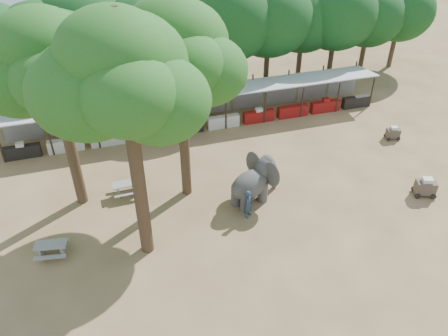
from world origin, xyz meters
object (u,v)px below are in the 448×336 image
object	(u,v)px
yard_tree_center	(120,78)
picnic_table_near	(51,248)
yard_tree_left	(48,66)
cart_back	(393,133)
yard_tree_back	(175,53)
picnic_table_far	(127,187)
elephant	(255,181)
cart_front	(425,187)
handler	(249,204)

from	to	relation	value
yard_tree_center	picnic_table_near	distance (m)	9.81
yard_tree_left	cart_back	bearing A→B (deg)	1.37
yard_tree_back	picnic_table_far	xyz separation A→B (m)	(-3.28, 0.67, -8.02)
yard_tree_center	picnic_table_near	xyz separation A→B (m)	(-4.46, 0.77, -8.70)
elephant	cart_front	bearing A→B (deg)	-38.49
yard_tree_back	yard_tree_left	bearing A→B (deg)	170.54
picnic_table_far	handler	bearing A→B (deg)	-34.27
elephant	handler	size ratio (longest dim) A/B	2.06
yard_tree_left	yard_tree_center	size ratio (longest dim) A/B	0.92
yard_tree_center	picnic_table_far	world-z (taller)	yard_tree_center
handler	picnic_table_far	xyz separation A→B (m)	(-6.16, 4.00, -0.35)
yard_tree_left	yard_tree_back	world-z (taller)	yard_tree_back
handler	cart_front	world-z (taller)	handler
yard_tree_left	elephant	xyz separation A→B (m)	(9.73, -3.04, -6.86)
picnic_table_far	cart_front	xyz separation A→B (m)	(16.73, -5.28, 0.07)
picnic_table_near	yard_tree_center	bearing A→B (deg)	-0.77
picnic_table_far	cart_front	bearing A→B (deg)	-18.78
yard_tree_left	yard_tree_back	size ratio (longest dim) A/B	0.97
yard_tree_left	picnic_table_far	distance (m)	8.15
elephant	picnic_table_near	world-z (taller)	elephant
elephant	yard_tree_back	bearing A→B (deg)	127.60
elephant	picnic_table_far	distance (m)	7.56
picnic_table_far	elephant	bearing A→B (deg)	-22.39
yard_tree_left	yard_tree_back	bearing A→B (deg)	-9.46
yard_tree_left	picnic_table_near	distance (m)	8.90
yard_tree_back	cart_front	distance (m)	16.29
picnic_table_near	picnic_table_far	size ratio (longest dim) A/B	1.06
yard_tree_back	picnic_table_far	world-z (taller)	yard_tree_back
yard_tree_center	picnic_table_near	bearing A→B (deg)	170.15
cart_front	yard_tree_center	bearing A→B (deg)	-161.41
yard_tree_back	picnic_table_near	xyz separation A→B (m)	(-7.46, -3.23, -8.04)
handler	cart_back	bearing A→B (deg)	-25.44
yard_tree_left	elephant	world-z (taller)	yard_tree_left
picnic_table_near	picnic_table_far	distance (m)	5.71
yard_tree_left	yard_tree_center	xyz separation A→B (m)	(3.00, -5.00, 1.01)
yard_tree_left	picnic_table_near	bearing A→B (deg)	-109.06
elephant	cart_front	distance (m)	10.08
elephant	cart_back	bearing A→B (deg)	-6.90
yard_tree_center	cart_back	size ratio (longest dim) A/B	10.83
elephant	picnic_table_near	distance (m)	11.28
yard_tree_back	cart_front	world-z (taller)	yard_tree_back
picnic_table_far	yard_tree_center	bearing A→B (deg)	-87.76
picnic_table_near	picnic_table_far	xyz separation A→B (m)	(4.18, 3.90, 0.02)
handler	picnic_table_near	bearing A→B (deg)	133.01
yard_tree_left	elephant	distance (m)	12.29
elephant	cart_back	size ratio (longest dim) A/B	3.23
handler	picnic_table_near	world-z (taller)	handler
handler	elephant	bearing A→B (deg)	10.12
yard_tree_left	cart_front	xyz separation A→B (m)	(19.45, -5.62, -7.60)
yard_tree_left	handler	distance (m)	12.30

